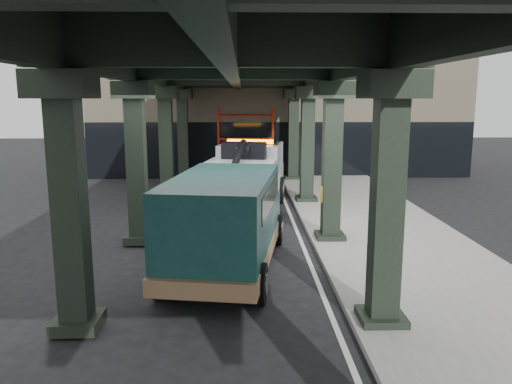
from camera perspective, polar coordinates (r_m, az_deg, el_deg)
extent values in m
plane|color=black|center=(13.98, -0.84, -8.15)|extent=(90.00, 90.00, 0.00)
cube|color=gray|center=(16.53, 14.95, -5.27)|extent=(5.00, 40.00, 0.15)
cube|color=silver|center=(15.99, 5.21, -5.74)|extent=(0.12, 38.00, 0.01)
cube|color=black|center=(9.83, 14.72, -1.46)|extent=(0.55, 0.55, 5.00)
cube|color=black|center=(9.63, 15.36, 11.75)|extent=(1.10, 1.10, 0.50)
cube|color=black|center=(10.55, 14.11, -13.88)|extent=(0.90, 0.90, 0.24)
cube|color=black|center=(15.60, 8.66, 3.14)|extent=(0.55, 0.55, 5.00)
cube|color=black|center=(15.48, 8.89, 11.43)|extent=(1.10, 1.10, 0.50)
cube|color=black|center=(16.07, 8.43, -5.09)|extent=(0.90, 0.90, 0.24)
cube|color=black|center=(21.50, 5.88, 5.24)|extent=(0.55, 0.55, 5.00)
cube|color=black|center=(21.41, 5.99, 11.24)|extent=(1.10, 1.10, 0.50)
cube|color=black|center=(21.84, 5.76, -0.84)|extent=(0.90, 0.90, 0.24)
cube|color=black|center=(27.44, 4.29, 6.42)|extent=(0.55, 0.55, 5.00)
cube|color=black|center=(27.37, 4.36, 11.12)|extent=(1.10, 1.10, 0.50)
cube|color=black|center=(27.71, 4.22, 1.63)|extent=(0.90, 0.90, 0.24)
cube|color=black|center=(10.00, -20.51, -1.60)|extent=(0.55, 0.55, 5.00)
cube|color=black|center=(9.80, -21.37, 11.38)|extent=(1.10, 1.10, 0.50)
cube|color=black|center=(10.70, -19.68, -13.83)|extent=(0.90, 0.90, 0.24)
cube|color=black|center=(15.71, -13.47, 3.02)|extent=(0.55, 0.55, 5.00)
cube|color=black|center=(15.58, -13.83, 11.25)|extent=(1.10, 1.10, 0.50)
cube|color=black|center=(16.17, -13.11, -5.16)|extent=(0.90, 0.90, 0.24)
cube|color=black|center=(21.58, -10.20, 5.14)|extent=(0.55, 0.55, 5.00)
cube|color=black|center=(21.48, -10.40, 11.12)|extent=(1.10, 1.10, 0.50)
cube|color=black|center=(21.91, -10.00, -0.91)|extent=(0.90, 0.90, 0.24)
cube|color=black|center=(27.50, -8.33, 6.35)|extent=(0.55, 0.55, 5.00)
cube|color=black|center=(27.43, -8.45, 11.04)|extent=(1.10, 1.10, 0.50)
cube|color=black|center=(27.77, -8.20, 1.57)|extent=(0.90, 0.90, 0.24)
cube|color=black|center=(15.51, 8.98, 14.38)|extent=(0.35, 32.00, 1.10)
cube|color=black|center=(15.61, -13.96, 14.18)|extent=(0.35, 32.00, 1.10)
cube|color=black|center=(15.27, -2.54, 14.56)|extent=(0.35, 32.00, 1.10)
cube|color=black|center=(15.34, -2.56, 17.17)|extent=(7.40, 32.00, 0.30)
cube|color=#C6B793|center=(33.30, 2.25, 9.76)|extent=(22.00, 10.00, 8.00)
cylinder|color=red|center=(28.28, -4.24, 5.53)|extent=(0.08, 0.08, 4.00)
cylinder|color=red|center=(27.48, -4.32, 5.38)|extent=(0.08, 0.08, 4.00)
cylinder|color=red|center=(28.29, 1.87, 5.55)|extent=(0.08, 0.08, 4.00)
cylinder|color=red|center=(27.50, 1.96, 5.41)|extent=(0.08, 0.08, 4.00)
cylinder|color=red|center=(28.35, -1.18, 3.53)|extent=(3.00, 0.08, 0.08)
cylinder|color=red|center=(28.22, -1.19, 6.15)|extent=(3.00, 0.08, 0.08)
cylinder|color=red|center=(28.15, -1.20, 8.79)|extent=(3.00, 0.08, 0.08)
cube|color=black|center=(18.88, -1.80, -0.84)|extent=(2.38, 8.08, 0.27)
cube|color=white|center=(21.39, -0.56, 2.98)|extent=(2.90, 2.94, 1.92)
cube|color=white|center=(22.56, -0.13, 2.01)|extent=(2.60, 1.15, 0.96)
cube|color=black|center=(21.58, -0.46, 4.48)|extent=(2.55, 1.76, 0.91)
cube|color=white|center=(17.57, -2.50, 0.59)|extent=(3.41, 5.69, 1.50)
cube|color=orange|center=(21.06, -0.66, 5.79)|extent=(1.95, 0.61, 0.17)
cube|color=black|center=(19.51, -1.37, 4.77)|extent=(1.79, 0.92, 0.64)
cylinder|color=black|center=(17.65, -2.40, 3.27)|extent=(0.87, 3.73, 1.43)
cube|color=black|center=(15.20, -4.36, -5.15)|extent=(0.56, 1.53, 0.19)
cube|color=black|center=(14.52, -4.99, -6.15)|extent=(1.73, 0.55, 0.19)
cylinder|color=black|center=(22.07, -3.45, 0.40)|extent=(0.56, 1.22, 1.17)
cylinder|color=silver|center=(22.07, -3.45, 0.40)|extent=(0.52, 0.71, 0.65)
cylinder|color=black|center=(21.73, 2.63, 0.24)|extent=(0.56, 1.22, 1.17)
cylinder|color=silver|center=(21.73, 2.63, 0.24)|extent=(0.52, 0.71, 0.65)
cylinder|color=black|center=(18.69, -5.60, -1.50)|extent=(0.56, 1.22, 1.17)
cylinder|color=silver|center=(18.69, -5.60, -1.50)|extent=(0.52, 0.71, 0.65)
cylinder|color=black|center=(18.29, 1.57, -1.73)|extent=(0.56, 1.22, 1.17)
cylinder|color=silver|center=(18.29, 1.57, -1.73)|extent=(0.52, 0.71, 0.65)
cylinder|color=black|center=(17.38, -6.68, -2.45)|extent=(0.56, 1.22, 1.17)
cylinder|color=silver|center=(17.38, -6.68, -2.45)|extent=(0.52, 0.71, 0.65)
cylinder|color=black|center=(16.94, 1.03, -2.72)|extent=(0.56, 1.22, 1.17)
cylinder|color=silver|center=(16.94, 1.03, -2.72)|extent=(0.52, 0.71, 0.65)
cube|color=#103C3A|center=(15.71, -1.61, -2.02)|extent=(2.45, 1.56, 1.00)
cube|color=#103C3A|center=(12.66, -3.76, -3.07)|extent=(3.08, 5.32, 2.18)
cube|color=#956E4C|center=(13.32, -3.35, -6.35)|extent=(3.31, 6.54, 0.39)
cube|color=black|center=(15.10, -1.89, 0.92)|extent=(2.22, 0.80, 0.93)
cube|color=black|center=(12.86, -3.51, -0.30)|extent=(2.96, 4.33, 0.61)
cube|color=silver|center=(16.38, -1.29, -3.10)|extent=(2.23, 0.47, 0.33)
cylinder|color=black|center=(16.00, -5.60, -4.02)|extent=(0.45, 0.97, 0.94)
cylinder|color=silver|center=(16.00, -5.60, -4.02)|extent=(0.43, 0.56, 0.52)
cylinder|color=black|center=(15.67, 2.42, -4.29)|extent=(0.45, 0.97, 0.94)
cylinder|color=silver|center=(15.67, 2.42, -4.29)|extent=(0.43, 0.56, 0.52)
cylinder|color=black|center=(11.68, -10.75, -9.75)|extent=(0.45, 0.97, 0.94)
cylinder|color=silver|center=(11.68, -10.75, -9.75)|extent=(0.43, 0.56, 0.52)
cylinder|color=black|center=(11.22, 0.35, -10.43)|extent=(0.45, 0.97, 0.94)
cylinder|color=silver|center=(11.22, 0.35, -10.43)|extent=(0.43, 0.56, 0.52)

